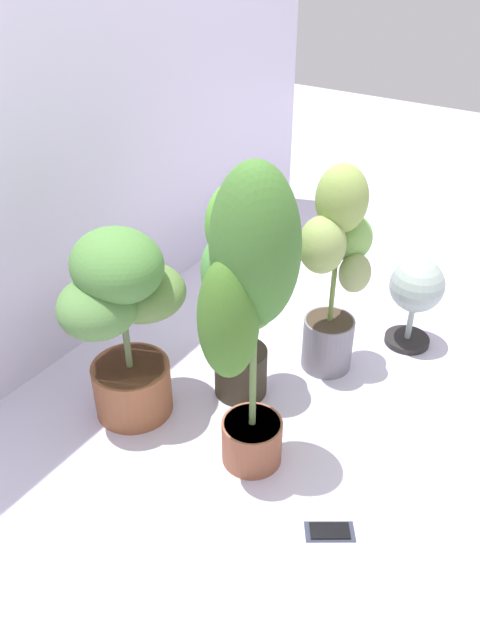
{
  "coord_description": "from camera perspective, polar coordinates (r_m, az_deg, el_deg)",
  "views": [
    {
      "loc": [
        -1.5,
        -0.8,
        1.53
      ],
      "look_at": [
        -0.09,
        0.11,
        0.37
      ],
      "focal_mm": 34.9,
      "sensor_mm": 36.0,
      "label": 1
    }
  ],
  "objects": [
    {
      "name": "potted_plant_front_right",
      "position": [
        2.21,
        8.73,
        4.73
      ],
      "size": [
        0.34,
        0.25,
        0.81
      ],
      "color": "slate",
      "rests_on": "ground"
    },
    {
      "name": "floor_fan",
      "position": [
        2.51,
        15.85,
        2.65
      ],
      "size": [
        0.25,
        0.25,
        0.38
      ],
      "rotation": [
        0.0,
        0.0,
        -1.35
      ],
      "color": "black",
      "rests_on": "ground"
    },
    {
      "name": "potted_plant_back_left",
      "position": [
        2.03,
        -10.64,
        0.66
      ],
      "size": [
        0.48,
        0.39,
        0.7
      ],
      "color": "brown",
      "rests_on": "ground"
    },
    {
      "name": "mylar_back_wall",
      "position": [
        2.3,
        -15.55,
        20.27
      ],
      "size": [
        3.2,
        0.01,
        2.0
      ],
      "primitive_type": "cube",
      "color": "silver",
      "rests_on": "ground"
    },
    {
      "name": "ground_plane",
      "position": [
        2.29,
        3.59,
        -7.3
      ],
      "size": [
        8.0,
        8.0,
        0.0
      ],
      "primitive_type": "plane",
      "color": "silver",
      "rests_on": "ground"
    },
    {
      "name": "cell_phone",
      "position": [
        1.91,
        8.23,
        -18.62
      ],
      "size": [
        0.14,
        0.16,
        0.01
      ],
      "rotation": [
        0.0,
        0.0,
        0.58
      ],
      "color": "#2E3244",
      "rests_on": "ground"
    },
    {
      "name": "potted_plant_center",
      "position": [
        2.03,
        0.25,
        3.95
      ],
      "size": [
        0.35,
        0.28,
        0.82
      ],
      "color": "#30291C",
      "rests_on": "ground"
    },
    {
      "name": "potted_plant_front_left",
      "position": [
        1.67,
        0.74,
        1.89
      ],
      "size": [
        0.32,
        0.27,
        1.01
      ],
      "color": "brown",
      "rests_on": "ground"
    }
  ]
}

